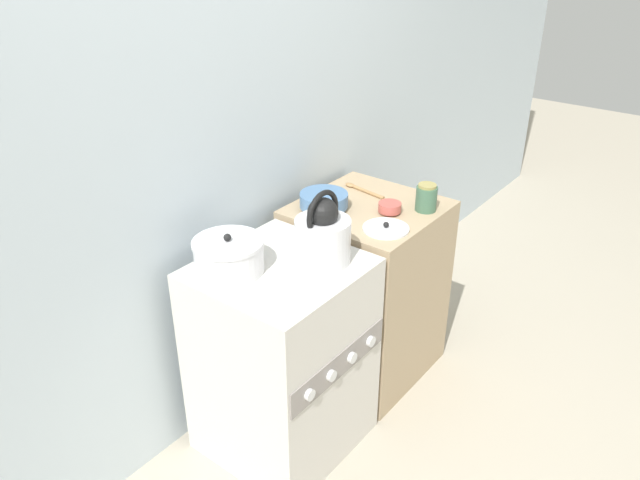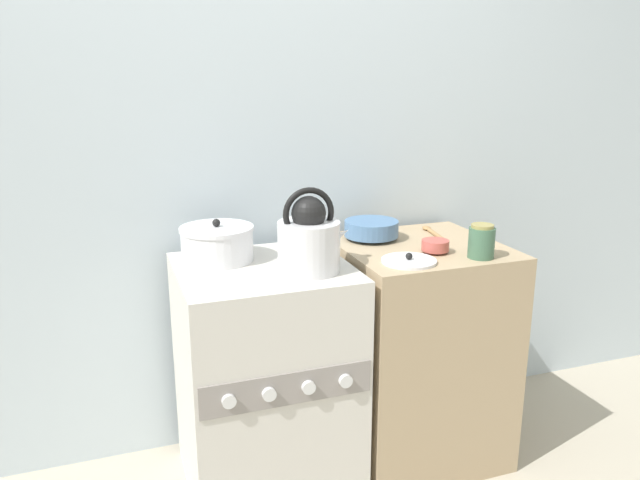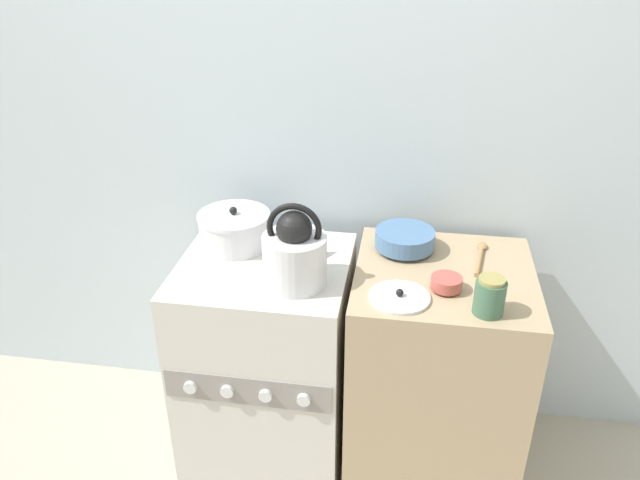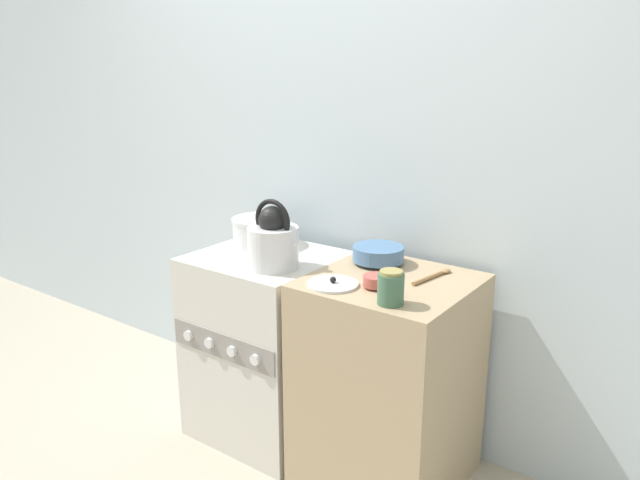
# 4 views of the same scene
# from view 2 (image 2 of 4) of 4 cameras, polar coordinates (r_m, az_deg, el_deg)

# --- Properties ---
(wall_back) EXTENTS (7.00, 0.06, 2.50)m
(wall_back) POSITION_cam_2_polar(r_m,az_deg,el_deg) (2.43, -7.76, 9.35)
(wall_back) COLOR silver
(wall_back) RESTS_ON ground_plane
(stove) EXTENTS (0.59, 0.58, 0.85)m
(stove) POSITION_cam_2_polar(r_m,az_deg,el_deg) (2.31, -4.97, -12.46)
(stove) COLOR beige
(stove) RESTS_ON ground_plane
(counter) EXTENTS (0.60, 0.59, 0.86)m
(counter) POSITION_cam_2_polar(r_m,az_deg,el_deg) (2.53, 8.80, -9.87)
(counter) COLOR tan
(counter) RESTS_ON ground_plane
(kettle) EXTENTS (0.26, 0.21, 0.29)m
(kettle) POSITION_cam_2_polar(r_m,az_deg,el_deg) (2.06, -0.98, 0.06)
(kettle) COLOR silver
(kettle) RESTS_ON stove
(cooking_pot) EXTENTS (0.26, 0.26, 0.15)m
(cooking_pot) POSITION_cam_2_polar(r_m,az_deg,el_deg) (2.22, -9.38, -0.31)
(cooking_pot) COLOR silver
(cooking_pot) RESTS_ON stove
(enamel_bowl) EXTENTS (0.21, 0.21, 0.07)m
(enamel_bowl) POSITION_cam_2_polar(r_m,az_deg,el_deg) (2.42, 4.72, 1.04)
(enamel_bowl) COLOR #4C729E
(enamel_bowl) RESTS_ON counter
(small_ceramic_bowl) EXTENTS (0.10, 0.10, 0.05)m
(small_ceramic_bowl) POSITION_cam_2_polar(r_m,az_deg,el_deg) (2.28, 10.49, -0.50)
(small_ceramic_bowl) COLOR #B75147
(small_ceramic_bowl) RESTS_ON counter
(storage_jar) EXTENTS (0.09, 0.09, 0.12)m
(storage_jar) POSITION_cam_2_polar(r_m,az_deg,el_deg) (2.25, 14.55, -0.14)
(storage_jar) COLOR #3F664C
(storage_jar) RESTS_ON counter
(loose_pot_lid) EXTENTS (0.19, 0.19, 0.03)m
(loose_pot_lid) POSITION_cam_2_polar(r_m,az_deg,el_deg) (2.16, 8.13, -1.88)
(loose_pot_lid) COLOR silver
(loose_pot_lid) RESTS_ON counter
(wooden_spoon) EXTENTS (0.06, 0.24, 0.02)m
(wooden_spoon) POSITION_cam_2_polar(r_m,az_deg,el_deg) (2.53, 10.30, 0.68)
(wooden_spoon) COLOR #A37A4C
(wooden_spoon) RESTS_ON counter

